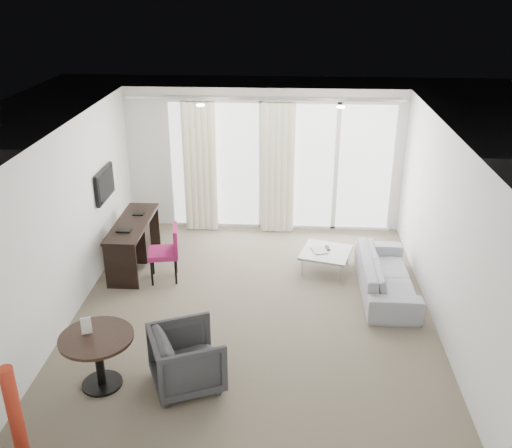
# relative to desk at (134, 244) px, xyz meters

# --- Properties ---
(floor) EXTENTS (5.00, 6.00, 0.00)m
(floor) POSITION_rel_desk_xyz_m (2.03, -1.30, -0.38)
(floor) COLOR #635A4A
(floor) RESTS_ON ground
(ceiling) EXTENTS (5.00, 6.00, 0.00)m
(ceiling) POSITION_rel_desk_xyz_m (2.03, -1.30, 2.22)
(ceiling) COLOR white
(ceiling) RESTS_ON ground
(wall_left) EXTENTS (0.00, 6.00, 2.60)m
(wall_left) POSITION_rel_desk_xyz_m (-0.47, -1.30, 0.92)
(wall_left) COLOR silver
(wall_left) RESTS_ON ground
(wall_right) EXTENTS (0.00, 6.00, 2.60)m
(wall_right) POSITION_rel_desk_xyz_m (4.53, -1.30, 0.92)
(wall_right) COLOR silver
(wall_right) RESTS_ON ground
(wall_front) EXTENTS (5.00, 0.00, 2.60)m
(wall_front) POSITION_rel_desk_xyz_m (2.03, -4.30, 0.92)
(wall_front) COLOR silver
(wall_front) RESTS_ON ground
(window_panel) EXTENTS (4.00, 0.02, 2.38)m
(window_panel) POSITION_rel_desk_xyz_m (2.33, 1.69, 0.82)
(window_panel) COLOR white
(window_panel) RESTS_ON ground
(window_frame) EXTENTS (4.10, 0.06, 2.44)m
(window_frame) POSITION_rel_desk_xyz_m (2.33, 1.67, 0.82)
(window_frame) COLOR white
(window_frame) RESTS_ON ground
(curtain_left) EXTENTS (0.60, 0.20, 2.38)m
(curtain_left) POSITION_rel_desk_xyz_m (0.88, 1.52, 0.82)
(curtain_left) COLOR #EAE4C5
(curtain_left) RESTS_ON ground
(curtain_right) EXTENTS (0.60, 0.20, 2.38)m
(curtain_right) POSITION_rel_desk_xyz_m (2.28, 1.52, 0.82)
(curtain_right) COLOR #EAE4C5
(curtain_right) RESTS_ON ground
(curtain_track) EXTENTS (4.80, 0.04, 0.04)m
(curtain_track) POSITION_rel_desk_xyz_m (2.03, 1.52, 2.07)
(curtain_track) COLOR #B2B2B7
(curtain_track) RESTS_ON ceiling
(downlight_a) EXTENTS (0.12, 0.12, 0.02)m
(downlight_a) POSITION_rel_desk_xyz_m (1.13, 0.30, 2.21)
(downlight_a) COLOR #FFE0B2
(downlight_a) RESTS_ON ceiling
(downlight_b) EXTENTS (0.12, 0.12, 0.02)m
(downlight_b) POSITION_rel_desk_xyz_m (3.23, 0.30, 2.21)
(downlight_b) COLOR #FFE0B2
(downlight_b) RESTS_ON ceiling
(desk) EXTENTS (0.51, 1.64, 0.77)m
(desk) POSITION_rel_desk_xyz_m (0.00, 0.00, 0.00)
(desk) COLOR black
(desk) RESTS_ON floor
(tv) EXTENTS (0.05, 0.80, 0.50)m
(tv) POSITION_rel_desk_xyz_m (-0.43, 0.15, 0.97)
(tv) COLOR black
(tv) RESTS_ON wall_left
(desk_chair) EXTENTS (0.56, 0.53, 0.89)m
(desk_chair) POSITION_rel_desk_xyz_m (0.58, -0.43, 0.06)
(desk_chair) COLOR #901950
(desk_chair) RESTS_ON floor
(round_table) EXTENTS (0.90, 0.90, 0.67)m
(round_table) POSITION_rel_desk_xyz_m (0.37, -2.97, -0.05)
(round_table) COLOR black
(round_table) RESTS_ON floor
(menu_card) EXTENTS (0.11, 0.06, 0.21)m
(menu_card) POSITION_rel_desk_xyz_m (0.25, -2.92, 0.34)
(menu_card) COLOR white
(menu_card) RESTS_ON round_table
(red_lamp) EXTENTS (0.22, 0.22, 1.10)m
(red_lamp) POSITION_rel_desk_xyz_m (-0.07, -4.10, 0.16)
(red_lamp) COLOR #A52C19
(red_lamp) RESTS_ON floor
(tub_armchair) EXTENTS (1.03, 1.02, 0.72)m
(tub_armchair) POSITION_rel_desk_xyz_m (1.37, -2.89, -0.02)
(tub_armchair) COLOR #2F2F31
(tub_armchair) RESTS_ON floor
(coffee_table) EXTENTS (0.92, 0.92, 0.34)m
(coffee_table) POSITION_rel_desk_xyz_m (3.11, 0.02, -0.22)
(coffee_table) COLOR gray
(coffee_table) RESTS_ON floor
(remote) EXTENTS (0.07, 0.15, 0.02)m
(remote) POSITION_rel_desk_xyz_m (3.14, 0.13, -0.02)
(remote) COLOR black
(remote) RESTS_ON coffee_table
(magazine) EXTENTS (0.30, 0.34, 0.02)m
(magazine) POSITION_rel_desk_xyz_m (3.00, 0.04, -0.02)
(magazine) COLOR gray
(magazine) RESTS_ON coffee_table
(sofa) EXTENTS (0.75, 1.92, 0.56)m
(sofa) POSITION_rel_desk_xyz_m (3.97, -0.61, -0.10)
(sofa) COLOR gray
(sofa) RESTS_ON floor
(terrace_slab) EXTENTS (5.60, 3.00, 0.12)m
(terrace_slab) POSITION_rel_desk_xyz_m (2.33, 3.20, -0.44)
(terrace_slab) COLOR #4D4D50
(terrace_slab) RESTS_ON ground
(rattan_chair_a) EXTENTS (0.74, 0.74, 0.85)m
(rattan_chair_a) POSITION_rel_desk_xyz_m (2.68, 2.88, 0.04)
(rattan_chair_a) COLOR #493120
(rattan_chair_a) RESTS_ON terrace_slab
(rattan_chair_b) EXTENTS (0.78, 0.78, 0.89)m
(rattan_chair_b) POSITION_rel_desk_xyz_m (4.38, 3.58, 0.06)
(rattan_chair_b) COLOR #493120
(rattan_chair_b) RESTS_ON terrace_slab
(rattan_table) EXTENTS (0.54, 0.54, 0.45)m
(rattan_table) POSITION_rel_desk_xyz_m (3.83, 2.26, -0.16)
(rattan_table) COLOR #493120
(rattan_table) RESTS_ON terrace_slab
(balustrade) EXTENTS (5.50, 0.06, 1.05)m
(balustrade) POSITION_rel_desk_xyz_m (2.33, 4.65, 0.12)
(balustrade) COLOR #B2B2B7
(balustrade) RESTS_ON terrace_slab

